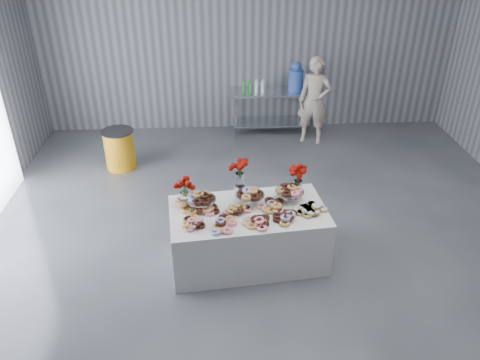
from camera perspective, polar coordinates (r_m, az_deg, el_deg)
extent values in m
plane|color=#3C3F44|center=(5.99, 4.16, -10.78)|extent=(9.00, 9.00, 0.00)
cube|color=gray|center=(9.21, 1.06, 18.10)|extent=(8.00, 0.04, 4.00)
cube|color=white|center=(5.90, 0.97, -6.75)|extent=(1.99, 1.19, 0.75)
cube|color=silver|center=(9.17, 3.59, 10.71)|extent=(1.50, 0.60, 0.04)
cube|color=silver|center=(9.40, 3.46, 7.09)|extent=(1.40, 0.55, 0.03)
cylinder|color=silver|center=(9.04, -0.45, 7.44)|extent=(0.04, 0.04, 0.86)
cylinder|color=silver|center=(9.20, 7.73, 7.55)|extent=(0.04, 0.04, 0.86)
cylinder|color=silver|center=(9.51, -0.61, 8.60)|extent=(0.04, 0.04, 0.86)
cylinder|color=silver|center=(9.65, 7.21, 8.70)|extent=(0.04, 0.04, 0.86)
cylinder|color=silver|center=(5.72, -4.69, -2.88)|extent=(0.06, 0.06, 0.12)
cylinder|color=silver|center=(5.69, -4.72, -2.33)|extent=(0.36, 0.36, 0.01)
cylinder|color=silver|center=(5.79, 1.23, -2.37)|extent=(0.06, 0.06, 0.12)
cylinder|color=silver|center=(5.75, 1.24, -1.82)|extent=(0.36, 0.36, 0.01)
cylinder|color=silver|center=(5.89, 6.03, -1.93)|extent=(0.06, 0.06, 0.12)
cylinder|color=silver|center=(5.85, 6.06, -1.39)|extent=(0.36, 0.36, 0.01)
cylinder|color=white|center=(5.78, -6.77, -2.27)|extent=(0.11, 0.11, 0.18)
cylinder|color=#1E5919|center=(5.71, -6.85, -1.17)|extent=(0.04, 0.04, 0.18)
cylinder|color=white|center=(6.03, 7.06, -0.82)|extent=(0.11, 0.11, 0.18)
cylinder|color=#1E5919|center=(5.97, 7.14, 0.26)|extent=(0.04, 0.04, 0.18)
cylinder|color=silver|center=(5.93, -0.07, -1.31)|extent=(0.14, 0.14, 0.15)
cylinder|color=white|center=(5.85, -0.07, 0.07)|extent=(0.11, 0.11, 0.18)
cylinder|color=#1E5919|center=(5.78, -0.07, 1.19)|extent=(0.04, 0.04, 0.18)
cylinder|color=#406ADC|center=(9.17, 6.80, 12.02)|extent=(0.28, 0.28, 0.40)
sphere|color=#406ADC|center=(9.10, 6.90, 13.55)|extent=(0.20, 0.20, 0.20)
imported|color=#CC8C93|center=(8.95, 9.06, 9.51)|extent=(0.69, 0.57, 1.64)
cylinder|color=orange|center=(8.31, -14.46, 3.58)|extent=(0.50, 0.50, 0.67)
cylinder|color=black|center=(8.16, -14.77, 5.76)|extent=(0.54, 0.54, 0.02)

